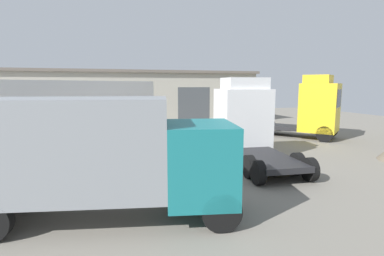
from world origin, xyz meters
name	(u,v)px	position (x,y,z in m)	size (l,w,h in m)	color
ground_plane	(178,165)	(0.00, 0.00, 0.00)	(60.00, 60.00, 0.00)	slate
warehouse_building	(135,97)	(0.00, 17.40, 2.60)	(24.16, 7.32, 5.18)	#B7B2A3
tractor_unit_white	(245,121)	(3.70, 0.37, 1.97)	(3.07, 6.48, 4.18)	silver
container_trailer_black	(61,107)	(-5.62, 5.13, 2.58)	(11.64, 8.58, 4.06)	silver
box_truck_teal	(89,152)	(-3.82, -4.93, 1.96)	(8.19, 3.94, 3.47)	#197075
tractor_unit_yellow	(312,109)	(11.04, 4.36, 2.12)	(6.19, 6.70, 4.50)	yellow
oil_drum	(202,140)	(2.45, 3.55, 0.44)	(0.58, 0.58, 0.88)	#33519E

